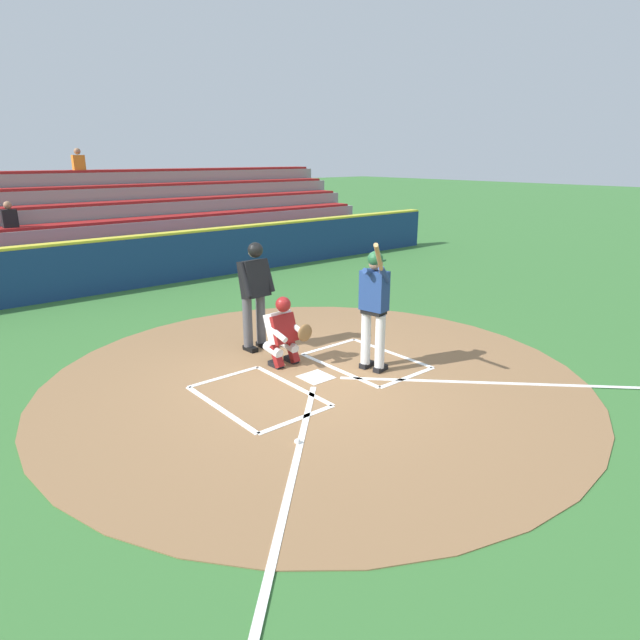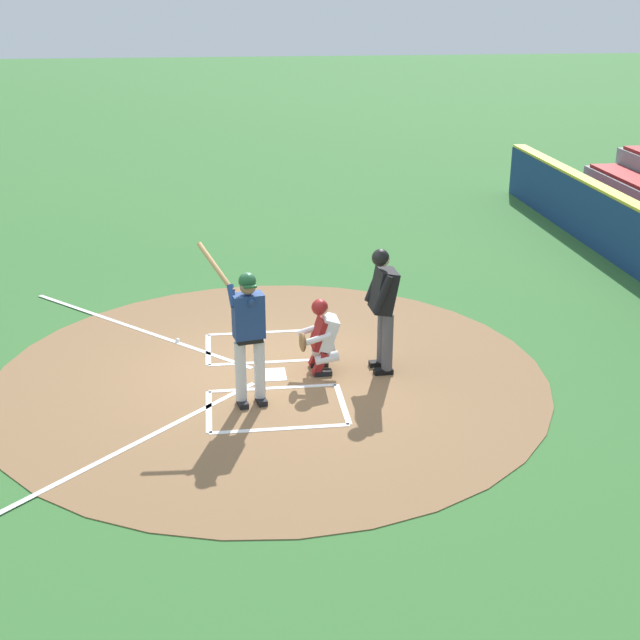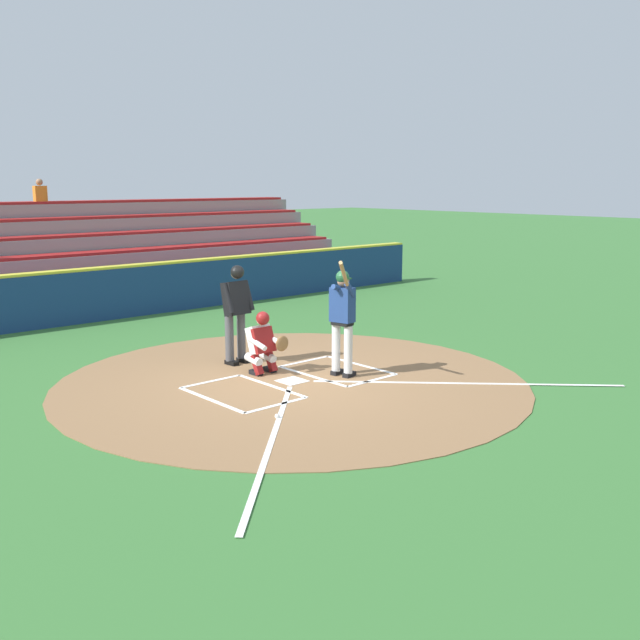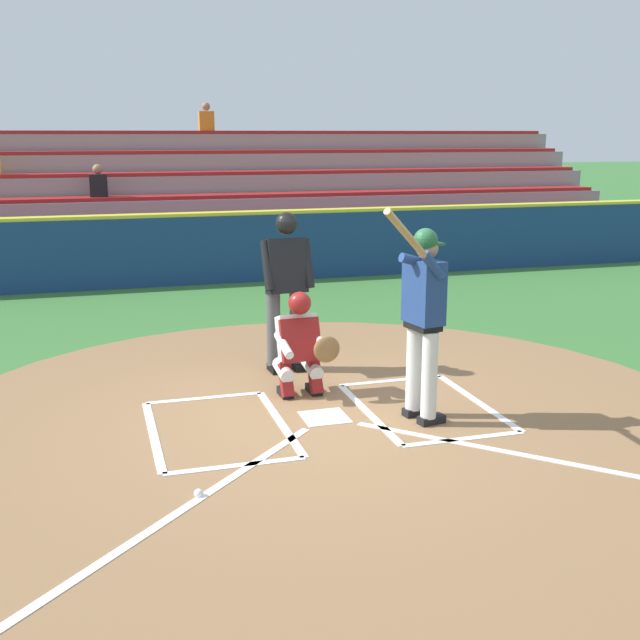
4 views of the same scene
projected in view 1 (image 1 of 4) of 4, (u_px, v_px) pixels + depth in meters
ground_plane at (316, 378)px, 8.18m from camera, size 120.00×120.00×0.00m
dirt_circle at (316, 378)px, 8.18m from camera, size 8.00×8.00×0.01m
home_plate_and_chalk at (356, 396)px, 7.53m from camera, size 7.93×4.91×0.01m
batter at (374, 303)px, 8.14m from camera, size 0.86×0.86×2.13m
catcher at (284, 330)px, 8.53m from camera, size 0.60×0.60×1.13m
plate_umpire at (255, 289)px, 9.08m from camera, size 0.60×0.43×1.86m
baseball at (297, 442)px, 6.28m from camera, size 0.07×0.07×0.07m
backstop_wall at (123, 263)px, 13.48m from camera, size 22.00×0.36×1.31m
bleacher_stand at (74, 233)px, 16.18m from camera, size 20.00×5.10×3.45m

